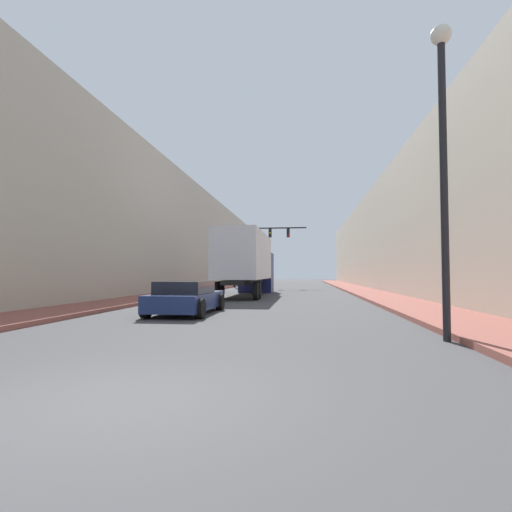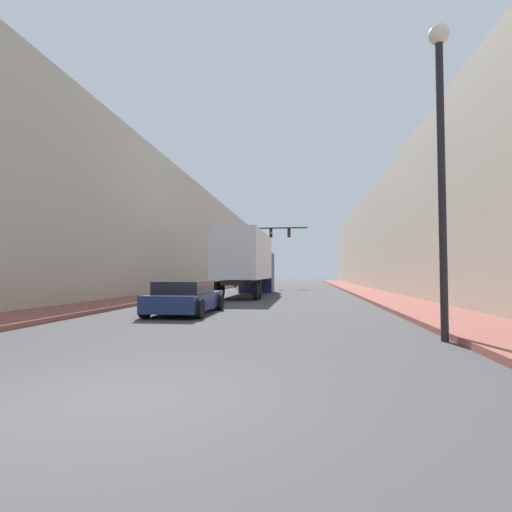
{
  "view_description": "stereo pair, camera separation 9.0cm",
  "coord_description": "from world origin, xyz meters",
  "px_view_note": "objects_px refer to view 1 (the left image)",
  "views": [
    {
      "loc": [
        2.1,
        -4.13,
        1.44
      ],
      "look_at": [
        -0.48,
        16.96,
        2.37
      ],
      "focal_mm": 28.0,
      "sensor_mm": 36.0,
      "label": 1
    },
    {
      "loc": [
        2.19,
        -4.12,
        1.44
      ],
      "look_at": [
        -0.48,
        16.96,
        2.37
      ],
      "focal_mm": 28.0,
      "sensor_mm": 36.0,
      "label": 2
    }
  ],
  "objects_px": {
    "semi_truck": "(248,262)",
    "sedan_car": "(186,298)",
    "street_lamp": "(443,136)",
    "traffic_signal_gantry": "(254,243)"
  },
  "relations": [
    {
      "from": "semi_truck",
      "to": "sedan_car",
      "type": "bearing_deg",
      "value": -92.45
    },
    {
      "from": "sedan_car",
      "to": "semi_truck",
      "type": "bearing_deg",
      "value": 87.55
    },
    {
      "from": "semi_truck",
      "to": "street_lamp",
      "type": "relative_size",
      "value": 1.69
    },
    {
      "from": "semi_truck",
      "to": "traffic_signal_gantry",
      "type": "height_order",
      "value": "traffic_signal_gantry"
    },
    {
      "from": "street_lamp",
      "to": "sedan_car",
      "type": "bearing_deg",
      "value": 145.47
    },
    {
      "from": "semi_truck",
      "to": "traffic_signal_gantry",
      "type": "distance_m",
      "value": 14.91
    },
    {
      "from": "sedan_car",
      "to": "traffic_signal_gantry",
      "type": "height_order",
      "value": "traffic_signal_gantry"
    },
    {
      "from": "sedan_car",
      "to": "traffic_signal_gantry",
      "type": "bearing_deg",
      "value": 92.01
    },
    {
      "from": "sedan_car",
      "to": "street_lamp",
      "type": "bearing_deg",
      "value": -34.53
    },
    {
      "from": "traffic_signal_gantry",
      "to": "street_lamp",
      "type": "distance_m",
      "value": 32.64
    }
  ]
}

